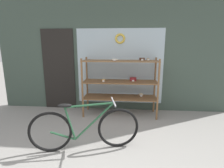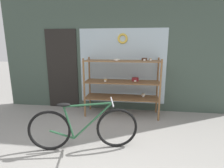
# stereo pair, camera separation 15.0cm
# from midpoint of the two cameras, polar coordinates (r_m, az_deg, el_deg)

# --- Properties ---
(storefront_facade) EXTENTS (6.00, 0.13, 3.91)m
(storefront_facade) POSITION_cam_midpoint_polar(r_m,az_deg,el_deg) (4.54, -1.30, 15.24)
(storefront_facade) COLOR #3D4C42
(storefront_facade) RESTS_ON ground_plane
(display_case) EXTENTS (1.78, 0.54, 1.40)m
(display_case) POSITION_cam_midpoint_polar(r_m,az_deg,el_deg) (4.20, 1.93, 1.03)
(display_case) COLOR brown
(display_case) RESTS_ON ground_plane
(bicycle) EXTENTS (1.75, 0.54, 0.82)m
(bicycle) POSITION_cam_midpoint_polar(r_m,az_deg,el_deg) (2.97, -10.41, -14.14)
(bicycle) COLOR black
(bicycle) RESTS_ON ground_plane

